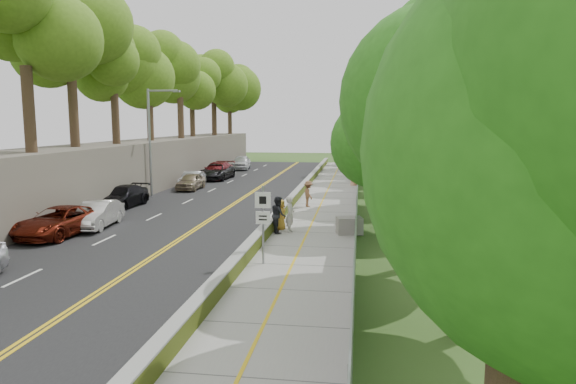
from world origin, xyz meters
The scene contains 25 objects.
ground centered at (0.00, 0.00, 0.00)m, with size 140.00×140.00×0.00m, color #33511E.
road centered at (-5.40, 15.00, 0.02)m, with size 11.20×66.00×0.04m, color black.
sidewalk centered at (2.55, 15.00, 0.03)m, with size 4.20×66.00×0.05m, color gray.
jersey_barrier centered at (0.25, 15.00, 0.30)m, with size 0.42×66.00×0.60m, color #A0C416.
rock_embankment centered at (-13.50, 15.00, 2.00)m, with size 5.00×66.00×4.00m, color #595147.
chainlink_fence centered at (4.65, 15.00, 1.00)m, with size 0.04×66.00×2.00m, color slate.
trees_embankment centered at (-13.00, 15.00, 10.50)m, with size 6.40×66.00×13.00m, color #56831E, non-canonical shape.
trees_fenceside centered at (7.00, 15.00, 7.00)m, with size 7.00×66.00×14.00m, color #358720, non-canonical shape.
streetlight centered at (-10.46, 14.00, 4.64)m, with size 2.52×0.22×8.00m.
signpost centered at (1.05, -3.02, 1.96)m, with size 0.62×0.09×3.10m.
construction_barrel centered at (4.30, 22.80, 0.56)m, with size 0.62×0.62×1.01m, color #D04F0E.
concrete_block centered at (4.30, 3.00, 0.47)m, with size 1.25×0.93×0.83m, color gray.
car_1 centered at (-9.00, 2.71, 0.74)m, with size 1.48×4.24×1.40m, color beige.
car_2 centered at (-9.83, 0.60, 0.75)m, with size 2.35×5.10×1.42m, color #63190C.
car_3 centered at (-10.60, 9.03, 0.74)m, with size 1.96×4.83×1.40m, color black.
car_4 centered at (-9.00, 18.09, 0.72)m, with size 1.61×4.01×1.37m, color gray.
car_5 centered at (-9.37, 19.51, 0.72)m, with size 1.43×4.10×1.35m, color #B5B9BC.
car_6 centered at (-9.00, 25.68, 0.80)m, with size 2.52×5.46×1.52m, color black.
car_7 centered at (-9.00, 26.14, 0.85)m, with size 2.28×5.61×1.63m, color maroon.
car_8 centered at (-9.00, 36.30, 0.86)m, with size 1.94×4.82×1.64m, color white.
painter_0 centered at (0.75, 3.54, 0.83)m, with size 0.77×0.50×1.57m, color gold.
painter_1 centered at (1.32, 2.92, 0.97)m, with size 0.67×0.44×1.84m, color silver.
painter_2 centered at (0.75, 2.71, 0.98)m, with size 0.90×0.70×1.85m, color black.
painter_3 centered at (1.45, 10.87, 0.91)m, with size 1.11×0.64×1.72m, color brown.
person_far centered at (4.20, 24.96, 0.82)m, with size 0.90×0.37×1.54m, color black.
Camera 1 is at (4.74, -22.37, 5.63)m, focal length 32.00 mm.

